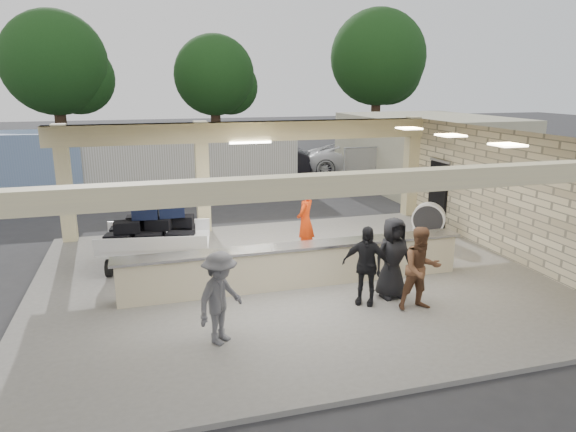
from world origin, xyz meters
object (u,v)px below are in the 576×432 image
object	(u,v)px
car_white_a	(361,158)
car_white_b	(433,158)
baggage_counter	(297,265)
luggage_cart	(154,235)
passenger_a	(421,269)
baggage_handler	(305,221)
car_dark	(298,162)
drum_fan	(429,219)
passenger_d	(393,258)
passenger_c	(220,298)
container_white	(168,165)
passenger_b	(366,265)

from	to	relation	value
car_white_a	car_white_b	size ratio (longest dim) A/B	1.12
baggage_counter	luggage_cart	size ratio (longest dim) A/B	2.83
baggage_counter	luggage_cart	world-z (taller)	luggage_cart
passenger_a	car_white_b	xyz separation A→B (m)	(9.60, 15.30, -0.19)
baggage_counter	car_white_b	size ratio (longest dim) A/B	1.63
baggage_handler	car_dark	world-z (taller)	baggage_handler
drum_fan	passenger_d	size ratio (longest dim) A/B	0.61
passenger_c	container_white	world-z (taller)	container_white
baggage_counter	passenger_a	bearing A→B (deg)	-43.23
passenger_b	passenger_a	bearing A→B (deg)	3.82
luggage_cart	container_white	xyz separation A→B (m)	(0.93, 9.91, 0.27)
baggage_handler	passenger_d	xyz separation A→B (m)	(0.97, -3.19, -0.06)
passenger_b	car_white_b	bearing A→B (deg)	89.10
passenger_c	car_white_a	world-z (taller)	passenger_c
baggage_handler	passenger_d	size ratio (longest dim) A/B	1.06
passenger_b	car_white_a	distance (m)	17.01
baggage_handler	drum_fan	bearing A→B (deg)	134.63
car_dark	luggage_cart	bearing A→B (deg)	174.02
car_dark	car_white_b	bearing A→B (deg)	-76.15
luggage_cart	passenger_d	xyz separation A→B (m)	(4.92, -3.42, 0.06)
container_white	passenger_c	bearing A→B (deg)	-88.13
luggage_cart	car_white_b	world-z (taller)	luggage_cart
passenger_b	baggage_handler	bearing A→B (deg)	129.20
passenger_a	passenger_d	distance (m)	0.78
car_white_a	car_dark	size ratio (longest dim) A/B	1.42
car_white_b	car_white_a	bearing A→B (deg)	78.59
luggage_cart	car_white_a	size ratio (longest dim) A/B	0.51
luggage_cart	passenger_b	bearing A→B (deg)	-31.15
luggage_cart	passenger_a	world-z (taller)	passenger_a
drum_fan	baggage_handler	world-z (taller)	baggage_handler
drum_fan	car_dark	xyz separation A→B (m)	(-0.35, 12.32, -0.02)
car_white_b	drum_fan	bearing A→B (deg)	149.85
drum_fan	passenger_c	bearing A→B (deg)	-108.15
luggage_cart	car_white_b	xyz separation A→B (m)	(14.78, 11.14, -0.14)
baggage_counter	car_white_a	bearing A→B (deg)	61.08
passenger_a	container_white	xyz separation A→B (m)	(-4.26, 14.07, 0.22)
baggage_handler	passenger_d	world-z (taller)	baggage_handler
luggage_cart	passenger_a	bearing A→B (deg)	-29.56
drum_fan	container_white	bearing A→B (deg)	164.37
passenger_c	passenger_d	distance (m)	4.04
drum_fan	car_white_a	distance (m)	12.12
passenger_b	passenger_c	bearing A→B (deg)	-130.25
drum_fan	car_white_a	size ratio (longest dim) A/B	0.19
car_white_a	car_dark	world-z (taller)	car_white_a
baggage_handler	passenger_a	distance (m)	4.12
passenger_d	car_white_b	distance (m)	17.59
luggage_cart	car_white_b	size ratio (longest dim) A/B	0.58
car_white_a	container_white	distance (m)	10.28
baggage_counter	drum_fan	xyz separation A→B (m)	(4.91, 2.49, 0.10)
car_white_a	passenger_a	bearing A→B (deg)	172.54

